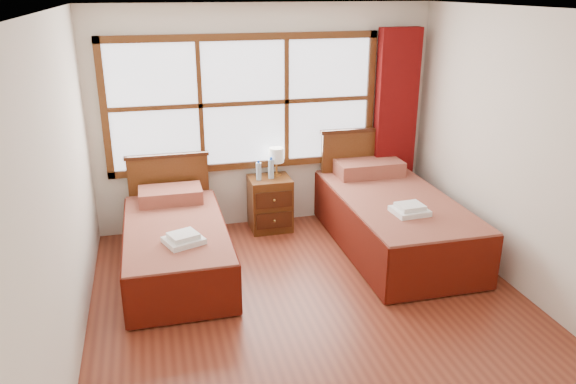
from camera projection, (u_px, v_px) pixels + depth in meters
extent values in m
plane|color=brown|center=(319.00, 316.00, 5.00)|extent=(4.50, 4.50, 0.00)
plane|color=white|center=(326.00, 10.00, 4.10)|extent=(4.50, 4.50, 0.00)
plane|color=silver|center=(265.00, 118.00, 6.60)|extent=(4.00, 0.00, 4.00)
plane|color=silver|center=(60.00, 200.00, 4.09)|extent=(0.00, 4.50, 4.50)
plane|color=silver|center=(536.00, 161.00, 5.01)|extent=(0.00, 4.50, 4.50)
cube|color=white|center=(244.00, 103.00, 6.44)|extent=(3.00, 0.02, 1.40)
cube|color=#552D12|center=(246.00, 165.00, 6.68)|extent=(3.16, 0.06, 0.08)
cube|color=#552D12|center=(242.00, 37.00, 6.17)|extent=(3.16, 0.06, 0.08)
cube|color=#552D12|center=(104.00, 110.00, 6.07)|extent=(0.08, 0.06, 1.56)
cube|color=#552D12|center=(370.00, 97.00, 6.78)|extent=(0.08, 0.06, 1.56)
cube|color=#552D12|center=(200.00, 106.00, 6.31)|extent=(0.05, 0.05, 1.40)
cube|color=#552D12|center=(286.00, 101.00, 6.54)|extent=(0.05, 0.05, 1.40)
cube|color=#552D12|center=(244.00, 103.00, 6.43)|extent=(3.00, 0.05, 0.05)
cube|color=#650A0A|center=(395.00, 124.00, 6.88)|extent=(0.50, 0.16, 2.30)
cube|color=#3A1A0C|center=(177.00, 260.00, 5.71)|extent=(0.87, 1.75, 0.28)
cube|color=maroon|center=(176.00, 237.00, 5.62)|extent=(0.98, 1.94, 0.24)
cube|color=#571309|center=(127.00, 255.00, 5.56)|extent=(0.03, 1.94, 0.48)
cube|color=#571309|center=(225.00, 244.00, 5.78)|extent=(0.03, 1.94, 0.48)
cube|color=#571309|center=(184.00, 298.00, 4.80)|extent=(0.98, 0.03, 0.48)
cube|color=maroon|center=(171.00, 195.00, 6.19)|extent=(0.68, 0.40, 0.15)
cube|color=#552D12|center=(170.00, 196.00, 6.52)|extent=(0.91, 0.06, 0.95)
cube|color=#3A1A0C|center=(167.00, 156.00, 6.35)|extent=(0.95, 0.08, 0.04)
cube|color=#3A1A0C|center=(393.00, 234.00, 6.25)|extent=(1.01, 2.03, 0.33)
cube|color=maroon|center=(395.00, 209.00, 6.14)|extent=(1.14, 2.25, 0.28)
cube|color=#571309|center=(346.00, 228.00, 6.07)|extent=(0.03, 2.25, 0.56)
cube|color=#571309|center=(440.00, 218.00, 6.33)|extent=(0.03, 2.25, 0.56)
cube|color=#571309|center=(444.00, 270.00, 5.18)|extent=(1.14, 0.03, 0.56)
cube|color=maroon|center=(368.00, 167.00, 6.81)|extent=(0.79, 0.46, 0.18)
cube|color=#552D12|center=(362.00, 174.00, 7.03)|extent=(1.06, 0.06, 1.10)
cube|color=#3A1A0C|center=(364.00, 130.00, 6.84)|extent=(1.10, 0.08, 0.04)
cube|color=#552D12|center=(270.00, 203.00, 6.71)|extent=(0.48, 0.43, 0.64)
cube|color=#3A1A0C|center=(274.00, 220.00, 6.55)|extent=(0.42, 0.02, 0.19)
cube|color=#3A1A0C|center=(274.00, 200.00, 6.46)|extent=(0.42, 0.02, 0.19)
sphere|color=olive|center=(275.00, 221.00, 6.53)|extent=(0.03, 0.03, 0.03)
sphere|color=olive|center=(274.00, 200.00, 6.44)|extent=(0.03, 0.03, 0.03)
cube|color=white|center=(184.00, 240.00, 5.20)|extent=(0.42, 0.39, 0.05)
cube|color=white|center=(183.00, 236.00, 5.19)|extent=(0.31, 0.29, 0.05)
cube|color=white|center=(410.00, 211.00, 5.66)|extent=(0.36, 0.32, 0.05)
cube|color=white|center=(410.00, 206.00, 5.64)|extent=(0.27, 0.24, 0.05)
cylinder|color=gold|center=(277.00, 174.00, 6.69)|extent=(0.11, 0.11, 0.02)
cylinder|color=gold|center=(277.00, 168.00, 6.66)|extent=(0.02, 0.02, 0.14)
cylinder|color=silver|center=(276.00, 155.00, 6.60)|extent=(0.17, 0.17, 0.17)
cylinder|color=#A6C4D5|center=(259.00, 171.00, 6.50)|extent=(0.06, 0.06, 0.21)
cylinder|color=blue|center=(258.00, 162.00, 6.46)|extent=(0.03, 0.03, 0.03)
cylinder|color=#A6C4D5|center=(271.00, 169.00, 6.55)|extent=(0.07, 0.07, 0.22)
cylinder|color=blue|center=(271.00, 159.00, 6.51)|extent=(0.03, 0.03, 0.03)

